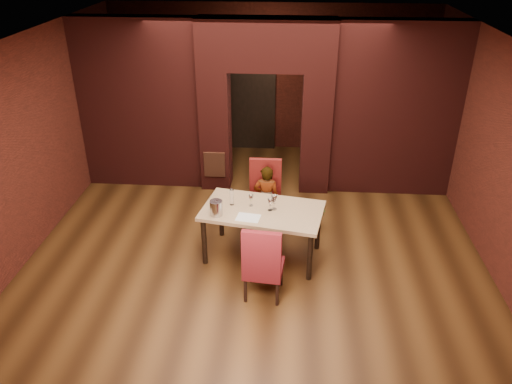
# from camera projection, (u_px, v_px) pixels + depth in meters

# --- Properties ---
(floor) EXTENTS (8.00, 8.00, 0.00)m
(floor) POSITION_uv_depth(u_px,v_px,m) (258.00, 240.00, 8.19)
(floor) COLOR #4E2E13
(floor) RESTS_ON ground
(ceiling) EXTENTS (7.00, 8.00, 0.04)m
(ceiling) POSITION_uv_depth(u_px,v_px,m) (258.00, 40.00, 6.69)
(ceiling) COLOR silver
(ceiling) RESTS_ON ground
(wall_back) EXTENTS (7.00, 0.04, 3.20)m
(wall_back) POSITION_uv_depth(u_px,v_px,m) (271.00, 79.00, 10.97)
(wall_back) COLOR maroon
(wall_back) RESTS_ON ground
(wall_front) EXTENTS (7.00, 0.04, 3.20)m
(wall_front) POSITION_uv_depth(u_px,v_px,m) (222.00, 350.00, 3.91)
(wall_front) COLOR maroon
(wall_front) RESTS_ON ground
(wall_left) EXTENTS (0.04, 8.00, 3.20)m
(wall_left) POSITION_uv_depth(u_px,v_px,m) (31.00, 144.00, 7.67)
(wall_left) COLOR maroon
(wall_left) RESTS_ON ground
(wall_right) EXTENTS (0.04, 8.00, 3.20)m
(wall_right) POSITION_uv_depth(u_px,v_px,m) (499.00, 157.00, 7.21)
(wall_right) COLOR maroon
(wall_right) RESTS_ON ground
(pillar_left) EXTENTS (0.55, 0.55, 2.30)m
(pillar_left) POSITION_uv_depth(u_px,v_px,m) (216.00, 130.00, 9.48)
(pillar_left) COLOR maroon
(pillar_left) RESTS_ON ground
(pillar_right) EXTENTS (0.55, 0.55, 2.30)m
(pillar_right) POSITION_uv_depth(u_px,v_px,m) (316.00, 132.00, 9.35)
(pillar_right) COLOR maroon
(pillar_right) RESTS_ON ground
(lintel) EXTENTS (2.45, 0.55, 0.90)m
(lintel) POSITION_uv_depth(u_px,v_px,m) (266.00, 44.00, 8.67)
(lintel) COLOR maroon
(lintel) RESTS_ON ground
(wing_wall_left) EXTENTS (2.28, 0.35, 3.20)m
(wing_wall_left) POSITION_uv_depth(u_px,v_px,m) (140.00, 105.00, 9.36)
(wing_wall_left) COLOR maroon
(wing_wall_left) RESTS_ON ground
(wing_wall_right) EXTENTS (2.28, 0.35, 3.20)m
(wing_wall_right) POSITION_uv_depth(u_px,v_px,m) (395.00, 111.00, 9.05)
(wing_wall_right) COLOR maroon
(wing_wall_right) RESTS_ON ground
(vent_panel) EXTENTS (0.40, 0.03, 0.50)m
(vent_panel) POSITION_uv_depth(u_px,v_px,m) (215.00, 165.00, 9.50)
(vent_panel) COLOR brown
(vent_panel) RESTS_ON ground
(rear_door) EXTENTS (0.90, 0.08, 2.10)m
(rear_door) POSITION_uv_depth(u_px,v_px,m) (253.00, 104.00, 11.20)
(rear_door) COLOR black
(rear_door) RESTS_ON ground
(rear_door_frame) EXTENTS (1.02, 0.04, 2.22)m
(rear_door_frame) POSITION_uv_depth(u_px,v_px,m) (252.00, 104.00, 11.16)
(rear_door_frame) COLOR black
(rear_door_frame) RESTS_ON ground
(dining_table) EXTENTS (1.92, 1.29, 0.83)m
(dining_table) POSITION_uv_depth(u_px,v_px,m) (262.00, 233.00, 7.62)
(dining_table) COLOR tan
(dining_table) RESTS_ON ground
(chair_far) EXTENTS (0.53, 0.53, 1.18)m
(chair_far) POSITION_uv_depth(u_px,v_px,m) (265.00, 197.00, 8.28)
(chair_far) COLOR maroon
(chair_far) RESTS_ON ground
(chair_near) EXTENTS (0.57, 0.57, 1.14)m
(chair_near) POSITION_uv_depth(u_px,v_px,m) (264.00, 260.00, 6.74)
(chair_near) COLOR maroon
(chair_near) RESTS_ON ground
(person_seated) EXTENTS (0.45, 0.32, 1.17)m
(person_seated) POSITION_uv_depth(u_px,v_px,m) (266.00, 199.00, 8.21)
(person_seated) COLOR silver
(person_seated) RESTS_ON ground
(wine_glass_a) EXTENTS (0.08, 0.08, 0.18)m
(wine_glass_a) POSITION_uv_depth(u_px,v_px,m) (251.00, 200.00, 7.48)
(wine_glass_a) COLOR white
(wine_glass_a) RESTS_ON dining_table
(wine_glass_b) EXTENTS (0.08, 0.08, 0.19)m
(wine_glass_b) POSITION_uv_depth(u_px,v_px,m) (270.00, 205.00, 7.35)
(wine_glass_b) COLOR white
(wine_glass_b) RESTS_ON dining_table
(wine_glass_c) EXTENTS (0.09, 0.09, 0.23)m
(wine_glass_c) POSITION_uv_depth(u_px,v_px,m) (274.00, 202.00, 7.37)
(wine_glass_c) COLOR silver
(wine_glass_c) RESTS_ON dining_table
(tasting_sheet) EXTENTS (0.37, 0.29, 0.00)m
(tasting_sheet) POSITION_uv_depth(u_px,v_px,m) (248.00, 218.00, 7.20)
(tasting_sheet) COLOR silver
(tasting_sheet) RESTS_ON dining_table
(wine_bucket) EXTENTS (0.19, 0.19, 0.23)m
(wine_bucket) POSITION_uv_depth(u_px,v_px,m) (216.00, 208.00, 7.23)
(wine_bucket) COLOR #A9A8AF
(wine_bucket) RESTS_ON dining_table
(water_bottle) EXTENTS (0.06, 0.06, 0.27)m
(water_bottle) POSITION_uv_depth(u_px,v_px,m) (232.00, 197.00, 7.49)
(water_bottle) COLOR white
(water_bottle) RESTS_ON dining_table
(potted_plant) EXTENTS (0.44, 0.41, 0.39)m
(potted_plant) POSITION_uv_depth(u_px,v_px,m) (314.00, 217.00, 8.46)
(potted_plant) COLOR #275B1F
(potted_plant) RESTS_ON ground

